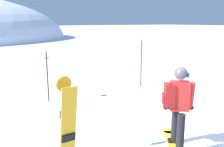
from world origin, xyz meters
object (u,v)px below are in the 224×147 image
object	(u,v)px
spare_snowboard	(68,122)
piste_marker_near	(47,72)
piste_marker_far	(141,59)
snowboarder_main	(177,106)

from	to	relation	value
spare_snowboard	piste_marker_near	xyz separation A→B (m)	(0.81, 3.70, 0.14)
piste_marker_near	piste_marker_far	distance (m)	3.76
piste_marker_far	snowboarder_main	bearing A→B (deg)	-120.71
snowboarder_main	spare_snowboard	bearing A→B (deg)	162.58
snowboarder_main	piste_marker_far	distance (m)	4.93
piste_marker_near	snowboarder_main	bearing A→B (deg)	-74.08
spare_snowboard	piste_marker_far	distance (m)	5.82
snowboarder_main	piste_marker_near	distance (m)	4.51
snowboarder_main	piste_marker_far	xyz separation A→B (m)	(2.52, 4.24, 0.18)
spare_snowboard	piste_marker_far	bearing A→B (deg)	38.21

